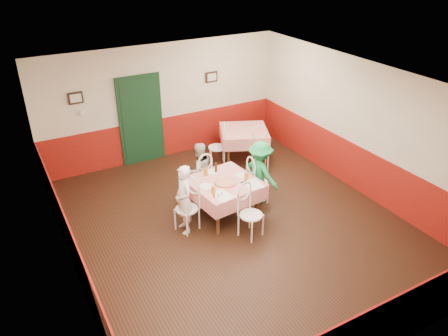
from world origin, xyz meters
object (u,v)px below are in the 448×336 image
chair_second_b (260,153)px  diner_right (260,172)px  chair_right (258,183)px  diner_left (184,200)px  second_table (244,144)px  chair_left (187,209)px  glass_c (206,172)px  wallet (244,182)px  beer_bottle (216,168)px  chair_second_a (217,147)px  pizza (225,182)px  glass_a (213,190)px  glass_b (246,176)px  main_table (224,198)px  diner_far (199,170)px  chair_near (251,215)px  chair_far (201,178)px

chair_second_b → diner_right: 1.39m
chair_right → diner_left: 1.76m
chair_second_b → diner_left: 2.89m
chair_right → second_table: bearing=-18.3°
chair_left → glass_c: (0.65, 0.48, 0.39)m
wallet → beer_bottle: bearing=106.9°
chair_second_a → wallet: size_ratio=8.18×
chair_second_b → second_table: bearing=113.9°
chair_right → wallet: chair_right is taller
pizza → glass_a: (-0.39, -0.25, 0.06)m
chair_right → diner_right: size_ratio=0.67×
glass_b → beer_bottle: 0.66m
main_table → wallet: size_ratio=11.09×
chair_left → diner_right: bearing=77.4°
second_table → diner_right: bearing=-112.1°
main_table → chair_second_b: bearing=36.7°
chair_left → pizza: (0.83, 0.02, 0.32)m
chair_right → diner_left: size_ratio=0.67×
diner_far → chair_left: bearing=52.5°
diner_far → chair_second_b: bearing=-169.4°
chair_near → glass_c: 1.32m
chair_right → chair_second_b: same height
chair_left → main_table: bearing=77.4°
diner_left → diner_far: 1.27m
chair_left → glass_c: size_ratio=5.77×
second_table → glass_a: size_ratio=7.21×
glass_b → diner_left: bearing=177.9°
chair_left → chair_near: (0.94, -0.75, 0.00)m
chair_second_a → glass_a: glass_a is taller
chair_second_a → beer_bottle: (-0.88, -1.60, 0.41)m
chair_right → beer_bottle: beer_bottle is taller
chair_far → pizza: size_ratio=2.26×
glass_c → diner_far: 0.57m
chair_left → chair_right: same height
pizza → chair_far: bearing=95.1°
chair_second_a → main_table: bearing=-0.7°
diner_right → beer_bottle: bearing=56.0°
second_table → glass_a: bearing=-131.8°
chair_second_b → beer_bottle: bearing=-128.6°
main_table → diner_right: bearing=6.4°
chair_far → diner_right: size_ratio=0.67×
chair_near → glass_a: glass_a is taller
pizza → beer_bottle: beer_bottle is taller
chair_second_b → glass_c: glass_c is taller
chair_right → chair_near: size_ratio=1.00×
main_table → glass_b: glass_b is taller
main_table → chair_second_a: chair_second_a is taller
chair_right → chair_second_a: same height
chair_right → glass_a: size_ratio=5.79×
chair_left → glass_c: 0.90m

